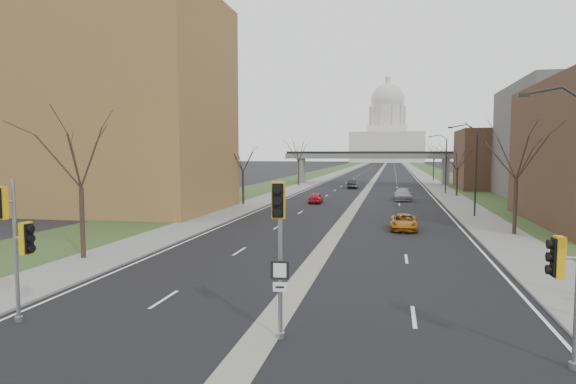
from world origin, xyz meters
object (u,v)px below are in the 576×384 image
(signal_pole_median, at_px, (279,230))
(signal_pole_left, at_px, (14,230))
(car_right_near, at_px, (404,222))
(car_left_far, at_px, (353,184))
(signal_pole_right, at_px, (575,248))
(car_right_mid, at_px, (403,194))
(car_left_near, at_px, (316,198))

(signal_pole_median, bearing_deg, signal_pole_left, 175.89)
(car_right_near, bearing_deg, car_left_far, 100.36)
(signal_pole_right, bearing_deg, signal_pole_median, 176.40)
(signal_pole_median, distance_m, car_left_far, 68.99)
(car_right_mid, bearing_deg, signal_pole_median, -96.26)
(signal_pole_right, distance_m, car_left_near, 45.68)
(car_left_near, distance_m, car_right_near, 21.35)
(signal_pole_left, height_order, car_right_near, signal_pole_left)
(signal_pole_median, distance_m, signal_pole_right, 8.35)
(signal_pole_left, xyz_separation_m, signal_pole_right, (17.75, 0.05, 0.11))
(signal_pole_right, bearing_deg, car_right_mid, 93.11)
(signal_pole_right, relative_size, car_left_near, 1.41)
(signal_pole_left, xyz_separation_m, car_left_far, (6.17, 69.27, -2.64))
(signal_pole_median, relative_size, car_left_near, 1.38)
(signal_pole_right, distance_m, car_right_mid, 49.46)
(signal_pole_median, distance_m, car_right_mid, 49.20)
(signal_pole_median, height_order, car_right_mid, signal_pole_median)
(signal_pole_left, distance_m, car_right_mid, 51.37)
(car_right_mid, bearing_deg, car_right_near, -91.53)
(signal_pole_left, relative_size, car_left_near, 1.37)
(car_left_far, distance_m, car_right_near, 45.32)
(signal_pole_median, xyz_separation_m, car_left_far, (-3.24, 68.85, -2.90))
(car_right_near, bearing_deg, car_right_mid, 89.81)
(car_left_near, bearing_deg, car_right_near, 116.39)
(car_right_mid, bearing_deg, signal_pole_left, -106.73)
(signal_pole_left, xyz_separation_m, car_left_near, (3.79, 43.45, -2.73))
(signal_pole_median, height_order, signal_pole_right, signal_pole_right)
(car_right_near, bearing_deg, signal_pole_right, -80.24)
(signal_pole_median, bearing_deg, car_right_mid, 77.74)
(signal_pole_left, bearing_deg, car_left_far, 91.31)
(signal_pole_left, bearing_deg, signal_pole_median, 8.98)
(car_left_near, height_order, car_right_mid, car_right_mid)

